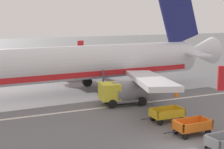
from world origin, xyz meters
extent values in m
plane|color=slate|center=(0.00, 0.00, 0.00)|extent=(220.00, 220.00, 0.00)
cube|color=silver|center=(0.00, 10.86, 0.01)|extent=(120.00, 0.36, 0.01)
cylinder|color=silver|center=(-1.16, 17.87, 3.15)|extent=(30.13, 4.93, 3.70)
cube|color=red|center=(-1.16, 17.87, 2.13)|extent=(27.12, 4.62, 0.56)
cone|color=silver|center=(15.98, 18.58, 3.65)|extent=(4.64, 3.70, 3.52)
cube|color=silver|center=(3.31, 9.70, 2.48)|extent=(6.82, 13.12, 1.35)
cylinder|color=gray|center=(2.02, 11.21, 1.13)|extent=(3.28, 2.23, 2.10)
cube|color=silver|center=(2.62, 26.38, 2.48)|extent=(7.73, 12.91, 1.35)
cube|color=red|center=(4.98, 32.99, 3.43)|extent=(1.08, 0.64, 1.90)
cylinder|color=gray|center=(1.46, 24.77, 1.13)|extent=(3.28, 2.23, 2.10)
cube|color=navy|center=(12.63, 18.44, 7.90)|extent=(5.99, 0.61, 6.88)
cube|color=silver|center=(12.96, 15.25, 3.75)|extent=(3.14, 5.49, 0.24)
cube|color=silver|center=(12.70, 21.64, 3.75)|extent=(3.50, 5.50, 0.24)
cylinder|color=#4C4C51|center=(1.43, 15.78, 1.57)|extent=(0.20, 0.20, 2.04)
cylinder|color=black|center=(1.43, 15.78, 0.55)|extent=(1.12, 0.49, 1.10)
cylinder|color=#4C4C51|center=(1.25, 20.17, 1.57)|extent=(0.20, 0.20, 2.04)
cylinder|color=black|center=(1.25, 20.17, 0.55)|extent=(1.12, 0.49, 1.10)
cube|color=gray|center=(2.18, -0.78, 0.80)|extent=(2.50, 0.18, 0.55)
cube|color=gray|center=(1.00, -1.47, 0.80)|extent=(0.15, 1.40, 0.55)
cylinder|color=black|center=(1.24, -0.90, 0.22)|extent=(0.44, 0.17, 0.44)
cube|color=orange|center=(2.15, 1.85, 0.48)|extent=(2.50, 1.41, 0.08)
cube|color=orange|center=(2.15, 1.20, 0.80)|extent=(2.50, 0.11, 0.55)
cube|color=orange|center=(2.15, 2.50, 0.80)|extent=(2.50, 0.11, 0.55)
cube|color=orange|center=(0.95, 1.85, 0.80)|extent=(0.10, 1.40, 0.55)
cube|color=orange|center=(3.35, 1.84, 0.80)|extent=(0.10, 1.40, 0.55)
cylinder|color=#2D2D33|center=(0.35, 1.85, 0.44)|extent=(1.00, 0.08, 0.08)
cylinder|color=black|center=(1.21, 1.29, 0.22)|extent=(0.44, 0.16, 0.44)
cylinder|color=black|center=(1.21, 2.41, 0.22)|extent=(0.44, 0.16, 0.44)
cylinder|color=black|center=(3.08, 1.28, 0.22)|extent=(0.44, 0.16, 0.44)
cylinder|color=black|center=(3.09, 2.40, 0.22)|extent=(0.44, 0.16, 0.44)
cube|color=gold|center=(2.24, 5.08, 0.48)|extent=(2.52, 1.43, 0.08)
cube|color=gold|center=(2.23, 4.43, 0.80)|extent=(2.50, 0.13, 0.55)
cube|color=gold|center=(2.25, 5.73, 0.80)|extent=(2.50, 0.13, 0.55)
cube|color=gold|center=(1.04, 5.10, 0.80)|extent=(0.12, 1.40, 0.55)
cube|color=gold|center=(3.44, 5.07, 0.80)|extent=(0.12, 1.40, 0.55)
cylinder|color=#2D2D33|center=(0.44, 5.11, 0.44)|extent=(1.00, 0.09, 0.08)
cylinder|color=black|center=(1.30, 4.54, 0.22)|extent=(0.44, 0.17, 0.44)
cylinder|color=black|center=(1.31, 5.66, 0.22)|extent=(0.44, 0.17, 0.44)
cylinder|color=black|center=(3.17, 4.51, 0.22)|extent=(0.44, 0.17, 0.44)
cylinder|color=black|center=(3.19, 5.63, 0.22)|extent=(0.44, 0.17, 0.44)
cube|color=slate|center=(2.05, 10.94, 0.50)|extent=(3.33, 2.31, 0.20)
cube|color=yellow|center=(0.09, 11.21, 1.35)|extent=(1.95, 2.12, 1.50)
cube|color=#19232D|center=(-0.70, 11.32, 1.50)|extent=(0.30, 1.61, 0.67)
cylinder|color=black|center=(-0.04, 10.37, 0.40)|extent=(0.83, 0.41, 0.80)
cylinder|color=black|center=(0.20, 12.06, 0.40)|extent=(0.83, 0.41, 0.80)
cylinder|color=black|center=(2.82, 9.97, 0.40)|extent=(0.83, 0.41, 0.80)
cylinder|color=black|center=(3.05, 11.67, 0.40)|extent=(0.83, 0.41, 0.80)
cone|color=orange|center=(7.83, 11.77, 0.36)|extent=(0.55, 0.55, 0.72)
camera|label=1|loc=(-12.18, -16.23, 8.14)|focal=54.35mm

